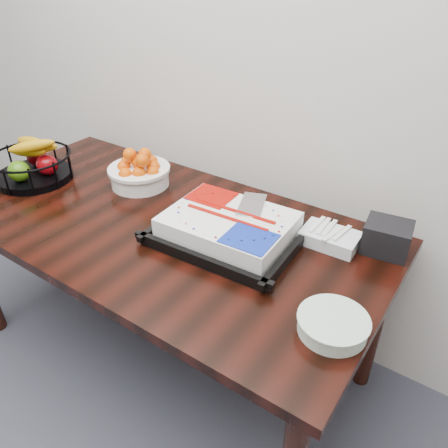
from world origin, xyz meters
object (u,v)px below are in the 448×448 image
Objects in this scene: tangerine_bowl at (139,169)px; plate_stack at (333,325)px; fruit_basket at (31,164)px; napkin_box at (387,237)px; table at (157,238)px; cake_tray at (229,228)px.

tangerine_bowl reaches higher than plate_stack.
plate_stack is at bearing -4.18° from fruit_basket.
napkin_box is at bearing 6.46° from tangerine_bowl.
plate_stack reaches higher than table.
table is 0.71m from fruit_basket.
cake_tray is 1.01m from fruit_basket.
table is at bearing -159.11° from napkin_box.
plate_stack is 1.30× the size of napkin_box.
fruit_basket reaches higher than table.
tangerine_bowl is (-0.26, 0.19, 0.16)m from table.
cake_tray is at bearing 9.93° from table.
plate_stack is at bearing -18.10° from tangerine_bowl.
napkin_box is (1.06, 0.12, -0.02)m from tangerine_bowl.
table is 0.34m from cake_tray.
cake_tray is 1.91× the size of tangerine_bowl.
fruit_basket is (-0.69, -0.05, 0.16)m from table.
cake_tray is 1.47× the size of fruit_basket.
table is 5.08× the size of fruit_basket.
fruit_basket reaches higher than tangerine_bowl.
tangerine_bowl is 0.77× the size of fruit_basket.
plate_stack is at bearing -90.00° from napkin_box.
cake_tray is 0.58m from tangerine_bowl.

